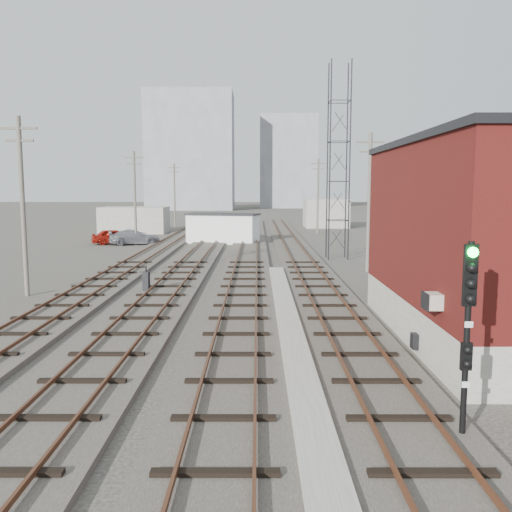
{
  "coord_description": "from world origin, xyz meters",
  "views": [
    {
      "loc": [
        -0.73,
        -7.18,
        5.43
      ],
      "look_at": [
        -0.8,
        18.82,
        2.2
      ],
      "focal_mm": 38.0,
      "sensor_mm": 36.0,
      "label": 1
    }
  ],
  "objects_px": {
    "signal_mast": "(468,324)",
    "car_red": "(114,237)",
    "site_trailer": "(223,228)",
    "car_silver": "(130,235)",
    "switch_stand": "(146,282)",
    "car_grey": "(134,237)"
  },
  "relations": [
    {
      "from": "signal_mast",
      "to": "car_red",
      "type": "height_order",
      "value": "signal_mast"
    },
    {
      "from": "site_trailer",
      "to": "signal_mast",
      "type": "bearing_deg",
      "value": -64.89
    },
    {
      "from": "site_trailer",
      "to": "car_grey",
      "type": "xyz_separation_m",
      "value": [
        -8.61,
        -1.45,
        -0.79
      ]
    },
    {
      "from": "signal_mast",
      "to": "site_trailer",
      "type": "bearing_deg",
      "value": 100.37
    },
    {
      "from": "car_red",
      "to": "car_silver",
      "type": "relative_size",
      "value": 1.19
    },
    {
      "from": "signal_mast",
      "to": "site_trailer",
      "type": "distance_m",
      "value": 43.8
    },
    {
      "from": "site_trailer",
      "to": "car_silver",
      "type": "height_order",
      "value": "site_trailer"
    },
    {
      "from": "car_red",
      "to": "car_silver",
      "type": "bearing_deg",
      "value": -29.01
    },
    {
      "from": "switch_stand",
      "to": "car_silver",
      "type": "bearing_deg",
      "value": 113.24
    },
    {
      "from": "car_silver",
      "to": "switch_stand",
      "type": "bearing_deg",
      "value": -177.87
    },
    {
      "from": "switch_stand",
      "to": "site_trailer",
      "type": "bearing_deg",
      "value": 93.58
    },
    {
      "from": "switch_stand",
      "to": "car_red",
      "type": "relative_size",
      "value": 0.31
    },
    {
      "from": "site_trailer",
      "to": "car_grey",
      "type": "relative_size",
      "value": 1.55
    },
    {
      "from": "site_trailer",
      "to": "car_grey",
      "type": "distance_m",
      "value": 8.76
    },
    {
      "from": "switch_stand",
      "to": "car_grey",
      "type": "bearing_deg",
      "value": 112.64
    },
    {
      "from": "signal_mast",
      "to": "car_silver",
      "type": "height_order",
      "value": "signal_mast"
    },
    {
      "from": "switch_stand",
      "to": "car_silver",
      "type": "relative_size",
      "value": 0.37
    },
    {
      "from": "site_trailer",
      "to": "car_silver",
      "type": "relative_size",
      "value": 2.06
    },
    {
      "from": "signal_mast",
      "to": "car_red",
      "type": "distance_m",
      "value": 46.06
    },
    {
      "from": "site_trailer",
      "to": "car_silver",
      "type": "xyz_separation_m",
      "value": [
        -10.04,
        2.94,
        -0.89
      ]
    },
    {
      "from": "car_red",
      "to": "car_grey",
      "type": "distance_m",
      "value": 2.14
    },
    {
      "from": "signal_mast",
      "to": "site_trailer",
      "type": "xyz_separation_m",
      "value": [
        -7.88,
        43.07,
        -1.1
      ]
    }
  ]
}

